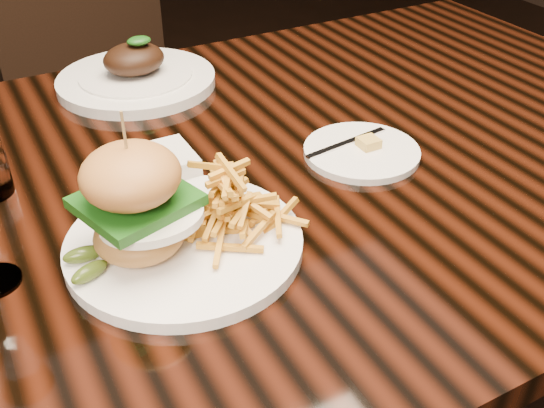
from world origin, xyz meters
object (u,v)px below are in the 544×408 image
burger_plate (180,213)px  far_dish (136,76)px  dining_table (217,220)px  chair_far (107,76)px

burger_plate → far_dish: 0.47m
far_dish → dining_table: bearing=-90.3°
chair_far → dining_table: bearing=-106.3°
burger_plate → chair_far: 1.07m
burger_plate → dining_table: bearing=49.0°
dining_table → far_dish: 0.34m
dining_table → chair_far: (0.08, 0.89, -0.13)m
dining_table → far_dish: (0.00, 0.32, 0.09)m
chair_far → burger_plate: bearing=-110.9°
burger_plate → chair_far: size_ratio=0.28×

